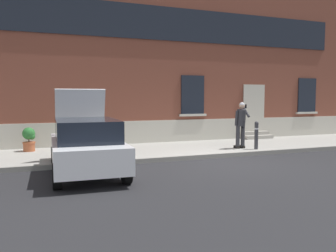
# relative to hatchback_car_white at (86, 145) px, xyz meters

# --- Properties ---
(ground_plane) EXTENTS (80.00, 80.00, 0.00)m
(ground_plane) POSITION_rel_hatchback_car_white_xyz_m (4.33, 0.07, -0.80)
(ground_plane) COLOR #232326
(sidewalk) EXTENTS (24.00, 3.60, 0.15)m
(sidewalk) POSITION_rel_hatchback_car_white_xyz_m (4.33, 2.87, -0.72)
(sidewalk) COLOR #99968E
(sidewalk) RESTS_ON ground
(curb_edge) EXTENTS (24.00, 0.12, 0.15)m
(curb_edge) POSITION_rel_hatchback_car_white_xyz_m (4.33, 1.01, -0.72)
(curb_edge) COLOR gray
(curb_edge) RESTS_ON ground
(building_facade) EXTENTS (24.00, 1.52, 7.50)m
(building_facade) POSITION_rel_hatchback_car_white_xyz_m (4.34, 5.36, 2.93)
(building_facade) COLOR brown
(building_facade) RESTS_ON ground
(entrance_stoop) EXTENTS (1.46, 0.64, 0.32)m
(entrance_stoop) POSITION_rel_hatchback_car_white_xyz_m (8.51, 4.41, -0.52)
(entrance_stoop) COLOR #9E998E
(entrance_stoop) RESTS_ON sidewalk
(hatchback_car_white) EXTENTS (1.91, 4.13, 2.34)m
(hatchback_car_white) POSITION_rel_hatchback_car_white_xyz_m (0.00, 0.00, 0.00)
(hatchback_car_white) COLOR white
(hatchback_car_white) RESTS_ON ground
(bollard_near_person) EXTENTS (0.15, 0.15, 1.04)m
(bollard_near_person) POSITION_rel_hatchback_car_white_xyz_m (6.43, 1.42, -0.09)
(bollard_near_person) COLOR #333338
(bollard_near_person) RESTS_ON sidewalk
(person_on_phone) EXTENTS (0.51, 0.48, 1.75)m
(person_on_phone) POSITION_rel_hatchback_car_white_xyz_m (6.00, 1.80, 0.35)
(person_on_phone) COLOR #2D2D33
(person_on_phone) RESTS_ON sidewalk
(planter_terracotta) EXTENTS (0.44, 0.44, 0.86)m
(planter_terracotta) POSITION_rel_hatchback_car_white_xyz_m (-1.48, 3.92, -0.19)
(planter_terracotta) COLOR #B25B38
(planter_terracotta) RESTS_ON sidewalk
(planter_olive) EXTENTS (0.44, 0.44, 0.86)m
(planter_olive) POSITION_rel_hatchback_car_white_xyz_m (0.71, 4.01, -0.19)
(planter_olive) COLOR #606B38
(planter_olive) RESTS_ON sidewalk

